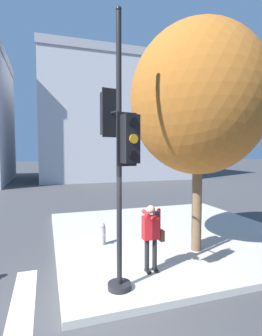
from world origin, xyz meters
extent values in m
plane|color=#424244|center=(0.00, 0.00, 0.00)|extent=(160.00, 160.00, 0.00)
cube|color=#BCB7AD|center=(3.50, 3.50, 0.08)|extent=(8.00, 8.00, 0.16)
cube|color=silver|center=(-1.20, 0.80, 0.00)|extent=(0.46, 2.52, 0.01)
cylinder|color=black|center=(0.70, 0.25, 0.22)|extent=(0.50, 0.50, 0.12)
cylinder|color=black|center=(0.70, 0.25, 3.02)|extent=(0.11, 0.11, 5.48)
sphere|color=black|center=(0.70, 0.25, 5.79)|extent=(0.12, 0.12, 0.12)
cylinder|color=black|center=(0.66, 0.45, 3.83)|extent=(0.11, 0.29, 0.05)
cube|color=black|center=(0.60, 0.70, 3.83)|extent=(0.35, 0.30, 0.90)
cube|color=black|center=(0.63, 0.58, 3.83)|extent=(0.41, 0.12, 1.02)
cylinder|color=black|center=(0.57, 0.84, 4.13)|extent=(0.17, 0.07, 0.17)
cylinder|color=orange|center=(0.57, 0.84, 3.83)|extent=(0.17, 0.07, 0.17)
cylinder|color=black|center=(0.57, 0.84, 3.53)|extent=(0.17, 0.07, 0.17)
cylinder|color=black|center=(0.74, 0.06, 3.25)|extent=(0.10, 0.29, 0.05)
cube|color=black|center=(0.79, -0.20, 3.25)|extent=(0.34, 0.29, 0.90)
cube|color=black|center=(0.77, -0.07, 3.25)|extent=(0.42, 0.10, 1.02)
cylinder|color=black|center=(0.82, -0.34, 3.55)|extent=(0.17, 0.06, 0.17)
cylinder|color=orange|center=(0.82, -0.34, 3.25)|extent=(0.17, 0.06, 0.17)
cylinder|color=black|center=(0.82, -0.34, 2.95)|extent=(0.17, 0.06, 0.17)
cube|color=black|center=(1.54, 0.76, 0.18)|extent=(0.09, 0.24, 0.05)
cube|color=black|center=(1.74, 0.76, 0.18)|extent=(0.09, 0.24, 0.05)
cylinder|color=black|center=(1.54, 0.82, 0.55)|extent=(0.11, 0.11, 0.78)
cylinder|color=black|center=(1.74, 0.82, 0.55)|extent=(0.11, 0.11, 0.78)
cube|color=red|center=(1.64, 0.82, 1.21)|extent=(0.40, 0.22, 0.55)
sphere|color=tan|center=(1.64, 0.82, 1.65)|extent=(0.20, 0.20, 0.20)
cube|color=black|center=(1.64, 0.51, 1.63)|extent=(0.12, 0.10, 0.09)
cylinder|color=black|center=(1.64, 0.44, 1.63)|extent=(0.06, 0.08, 0.06)
cylinder|color=red|center=(1.51, 0.68, 1.56)|extent=(0.23, 0.35, 0.22)
cylinder|color=red|center=(1.78, 0.68, 1.56)|extent=(0.23, 0.35, 0.22)
cube|color=brown|center=(1.92, 0.84, 0.99)|extent=(0.10, 0.20, 0.26)
cylinder|color=brown|center=(3.40, 1.63, 1.65)|extent=(0.28, 0.28, 2.98)
ellipsoid|color=#A86023|center=(3.40, 1.63, 4.48)|extent=(3.83, 3.83, 4.21)
cylinder|color=#99999E|center=(0.91, 2.92, 0.42)|extent=(0.18, 0.18, 0.54)
sphere|color=#99999E|center=(0.91, 2.92, 0.75)|extent=(0.17, 0.17, 0.17)
cylinder|color=#99999E|center=(0.91, 2.80, 0.48)|extent=(0.08, 0.06, 0.08)
cube|color=#BCBCC1|center=(6.85, 24.60, 6.20)|extent=(16.35, 9.72, 12.40)
cube|color=#A3A3A8|center=(6.85, 24.60, 12.80)|extent=(16.55, 9.92, 0.80)
camera|label=1|loc=(-0.71, -4.85, 3.02)|focal=28.00mm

